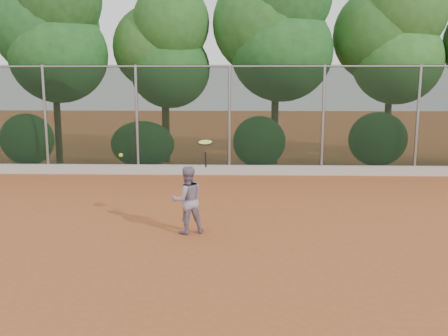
{
  "coord_description": "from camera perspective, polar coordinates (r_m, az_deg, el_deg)",
  "views": [
    {
      "loc": [
        0.3,
        -9.08,
        3.05
      ],
      "look_at": [
        0.0,
        1.0,
        1.25
      ],
      "focal_mm": 40.0,
      "sensor_mm": 36.0,
      "label": 1
    }
  ],
  "objects": [
    {
      "name": "chainlink_fence",
      "position": [
        16.12,
        0.63,
        5.88
      ],
      "size": [
        24.09,
        0.09,
        3.5
      ],
      "color": "black",
      "rests_on": "ground"
    },
    {
      "name": "tennis_racket",
      "position": [
        9.69,
        -2.15,
        2.73
      ],
      "size": [
        0.34,
        0.34,
        0.56
      ],
      "color": "black",
      "rests_on": "ground"
    },
    {
      "name": "foliage_backdrop",
      "position": [
        18.13,
        -1.02,
        14.4
      ],
      "size": [
        23.7,
        3.63,
        7.55
      ],
      "color": "#3F2918",
      "rests_on": "ground"
    },
    {
      "name": "tennis_ball_in_flight",
      "position": [
        9.68,
        -11.72,
        1.46
      ],
      "size": [
        0.07,
        0.07,
        0.07
      ],
      "color": "#AECB2E",
      "rests_on": "ground"
    },
    {
      "name": "tennis_player",
      "position": [
        9.96,
        -4.24,
        -3.66
      ],
      "size": [
        0.8,
        0.72,
        1.36
      ],
      "primitive_type": "imported",
      "rotation": [
        0.0,
        0.0,
        3.51
      ],
      "color": "gray",
      "rests_on": "ground"
    },
    {
      "name": "ground",
      "position": [
        9.58,
        -0.18,
        -8.44
      ],
      "size": [
        80.0,
        80.0,
        0.0
      ],
      "primitive_type": "plane",
      "color": "#A35126",
      "rests_on": "ground"
    },
    {
      "name": "concrete_curb",
      "position": [
        16.16,
        0.61,
        -0.22
      ],
      "size": [
        24.0,
        0.2,
        0.3
      ],
      "primitive_type": "cube",
      "color": "#B8B3AA",
      "rests_on": "ground"
    }
  ]
}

